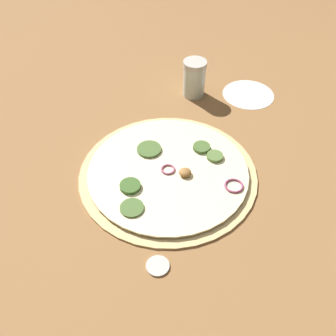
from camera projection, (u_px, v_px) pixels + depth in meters
The scene contains 5 objects.
ground_plane at pixel (168, 174), 0.81m from camera, with size 3.00×3.00×0.00m, color olive.
pizza at pixel (168, 172), 0.81m from camera, with size 0.37×0.37×0.03m.
spice_jar at pixel (194, 78), 0.98m from camera, with size 0.06×0.06×0.09m.
loose_cap at pixel (158, 265), 0.66m from camera, with size 0.04×0.04×0.01m.
flour_patch at pixel (248, 94), 1.01m from camera, with size 0.13×0.13×0.00m.
Camera 1 is at (0.37, -0.43, 0.59)m, focal length 42.00 mm.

